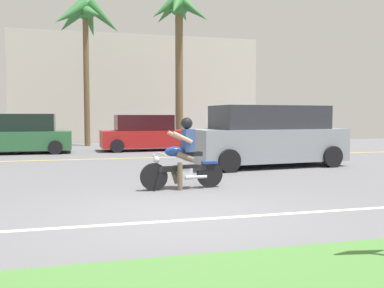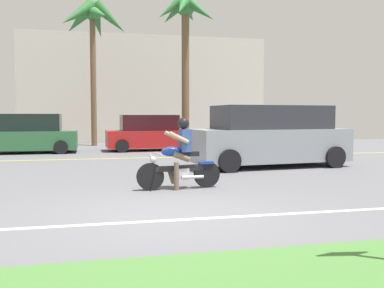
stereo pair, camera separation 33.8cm
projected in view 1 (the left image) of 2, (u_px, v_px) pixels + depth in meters
ground at (150, 185)px, 9.69m from camera, size 56.00×30.00×0.04m
lane_line_near at (187, 220)px, 6.30m from camera, size 50.40×0.12×0.01m
lane_line_far at (125, 158)px, 15.38m from camera, size 50.40×0.12×0.01m
motorcyclist at (183, 159)px, 8.95m from camera, size 1.81×0.59×1.51m
suv_nearby at (268, 137)px, 13.02m from camera, size 5.02×2.48×1.85m
parked_car_1 at (17, 135)px, 17.37m from camera, size 4.44×1.99×1.62m
parked_car_2 at (148, 134)px, 18.88m from camera, size 4.31×1.93×1.58m
parked_car_3 at (264, 133)px, 20.31m from camera, size 4.25×2.14×1.56m
palm_tree_1 at (179, 21)px, 21.69m from camera, size 3.32×3.27×7.72m
palm_tree_2 at (86, 22)px, 21.34m from camera, size 3.63×3.82×7.42m
building_far at (136, 90)px, 27.34m from camera, size 14.86×4.00×6.39m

